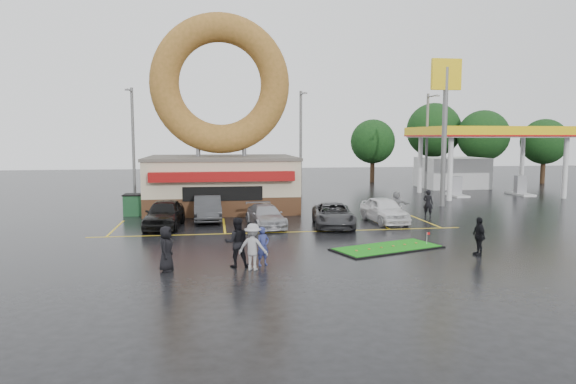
{
  "coord_description": "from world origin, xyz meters",
  "views": [
    {
      "loc": [
        -3.54,
        -23.26,
        5.05
      ],
      "look_at": [
        0.27,
        2.96,
        2.2
      ],
      "focal_mm": 32.0,
      "sensor_mm": 36.0,
      "label": 1
    }
  ],
  "objects": [
    {
      "name": "car_grey",
      "position": [
        3.11,
        4.73,
        0.66
      ],
      "size": [
        2.82,
        5.01,
        1.32
      ],
      "primitive_type": "imported",
      "rotation": [
        0.0,
        0.0,
        -0.14
      ],
      "color": "#313134",
      "rests_on": "ground"
    },
    {
      "name": "car_dgrey",
      "position": [
        -3.95,
        7.89,
        0.75
      ],
      "size": [
        1.72,
        4.61,
        1.5
      ],
      "primitive_type": "imported",
      "rotation": [
        0.0,
        0.0,
        0.03
      ],
      "color": "#2E2E31",
      "rests_on": "ground"
    },
    {
      "name": "person_hoodie",
      "position": [
        -2.11,
        -4.15,
        0.89
      ],
      "size": [
        1.32,
        1.06,
        1.79
      ],
      "primitive_type": "imported",
      "rotation": [
        0.0,
        0.0,
        2.74
      ],
      "color": "#949497",
      "rests_on": "ground"
    },
    {
      "name": "gas_station",
      "position": [
        20.0,
        20.94,
        3.7
      ],
      "size": [
        12.3,
        13.65,
        5.9
      ],
      "color": "silver",
      "rests_on": "ground"
    },
    {
      "name": "person_walker_near",
      "position": [
        7.77,
        7.28,
        0.85
      ],
      "size": [
        1.6,
        1.27,
        1.7
      ],
      "primitive_type": "imported",
      "rotation": [
        0.0,
        0.0,
        2.58
      ],
      "color": "gray",
      "rests_on": "ground"
    },
    {
      "name": "putting_green",
      "position": [
        4.2,
        -1.29,
        0.04
      ],
      "size": [
        5.47,
        3.76,
        0.63
      ],
      "color": "black",
      "rests_on": "ground"
    },
    {
      "name": "person_bystander",
      "position": [
        -5.36,
        -3.82,
        0.86
      ],
      "size": [
        0.68,
        0.92,
        1.72
      ],
      "primitive_type": "imported",
      "rotation": [
        0.0,
        0.0,
        1.41
      ],
      "color": "black",
      "rests_on": "ground"
    },
    {
      "name": "tree_far_d",
      "position": [
        14.0,
        32.0,
        4.53
      ],
      "size": [
        4.9,
        4.9,
        7.0
      ],
      "color": "#332114",
      "rests_on": "ground"
    },
    {
      "name": "shell_sign",
      "position": [
        13.0,
        12.0,
        7.38
      ],
      "size": [
        2.2,
        0.36,
        10.6
      ],
      "color": "slate",
      "rests_on": "ground"
    },
    {
      "name": "streetlight_right",
      "position": [
        16.0,
        21.92,
        4.78
      ],
      "size": [
        0.4,
        2.21,
        9.0
      ],
      "color": "slate",
      "rests_on": "ground"
    },
    {
      "name": "person_blue",
      "position": [
        -1.66,
        -3.47,
        0.77
      ],
      "size": [
        0.67,
        0.59,
        1.53
      ],
      "primitive_type": "imported",
      "rotation": [
        0.0,
        0.0,
        0.5
      ],
      "color": "navy",
      "rests_on": "ground"
    },
    {
      "name": "streetlight_left",
      "position": [
        -10.0,
        19.92,
        4.78
      ],
      "size": [
        0.4,
        2.21,
        9.0
      ],
      "color": "slate",
      "rests_on": "ground"
    },
    {
      "name": "tree_far_a",
      "position": [
        26.0,
        30.0,
        5.18
      ],
      "size": [
        5.6,
        5.6,
        8.0
      ],
      "color": "#332114",
      "rests_on": "ground"
    },
    {
      "name": "person_cameraman",
      "position": [
        7.64,
        -3.07,
        0.82
      ],
      "size": [
        0.44,
        0.98,
        1.65
      ],
      "primitive_type": "imported",
      "rotation": [
        0.0,
        0.0,
        -1.61
      ],
      "color": "black",
      "rests_on": "ground"
    },
    {
      "name": "donut_shop",
      "position": [
        -3.0,
        12.97,
        4.46
      ],
      "size": [
        10.2,
        8.7,
        13.5
      ],
      "color": "#472B19",
      "rests_on": "ground"
    },
    {
      "name": "car_silver",
      "position": [
        -0.68,
        5.23,
        0.62
      ],
      "size": [
        2.28,
        4.46,
        1.24
      ],
      "primitive_type": "imported",
      "rotation": [
        0.0,
        0.0,
        0.13
      ],
      "color": "#9E9EA3",
      "rests_on": "ground"
    },
    {
      "name": "tree_far_c",
      "position": [
        22.0,
        34.0,
        5.84
      ],
      "size": [
        6.3,
        6.3,
        9.0
      ],
      "color": "#332114",
      "rests_on": "ground"
    },
    {
      "name": "streetlight_mid",
      "position": [
        4.0,
        20.92,
        4.78
      ],
      "size": [
        0.4,
        2.21,
        9.0
      ],
      "color": "slate",
      "rests_on": "ground"
    },
    {
      "name": "person_blackjkt",
      "position": [
        -2.7,
        -3.55,
        0.97
      ],
      "size": [
        0.97,
        0.77,
        1.94
      ],
      "primitive_type": "imported",
      "rotation": [
        0.0,
        0.0,
        3.17
      ],
      "color": "black",
      "rests_on": "ground"
    },
    {
      "name": "tree_far_b",
      "position": [
        32.0,
        28.0,
        4.53
      ],
      "size": [
        4.9,
        4.9,
        7.0
      ],
      "color": "#332114",
      "rests_on": "ground"
    },
    {
      "name": "car_black",
      "position": [
        -6.3,
        5.7,
        0.79
      ],
      "size": [
        2.23,
        4.75,
        1.57
      ],
      "primitive_type": "imported",
      "rotation": [
        0.0,
        0.0,
        -0.08
      ],
      "color": "black",
      "rests_on": "ground"
    },
    {
      "name": "car_white",
      "position": [
        6.43,
        5.68,
        0.75
      ],
      "size": [
        2.09,
        4.52,
        1.5
      ],
      "primitive_type": "imported",
      "rotation": [
        0.0,
        0.0,
        0.07
      ],
      "color": "white",
      "rests_on": "ground"
    },
    {
      "name": "dumpster",
      "position": [
        -8.39,
        10.75,
        0.65
      ],
      "size": [
        1.84,
        1.25,
        1.3
      ],
      "primitive_type": "cube",
      "rotation": [
        0.0,
        0.0,
        -0.03
      ],
      "color": "#1C4928",
      "rests_on": "ground"
    },
    {
      "name": "person_walker_far",
      "position": [
        9.85,
        7.3,
        0.86
      ],
      "size": [
        0.75,
        0.7,
        1.73
      ],
      "primitive_type": "imported",
      "rotation": [
        0.0,
        0.0,
        2.54
      ],
      "color": "black",
      "rests_on": "ground"
    },
    {
      "name": "ground",
      "position": [
        0.0,
        0.0,
        0.0
      ],
      "size": [
        120.0,
        120.0,
        0.0
      ],
      "primitive_type": "plane",
      "color": "black",
      "rests_on": "ground"
    }
  ]
}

